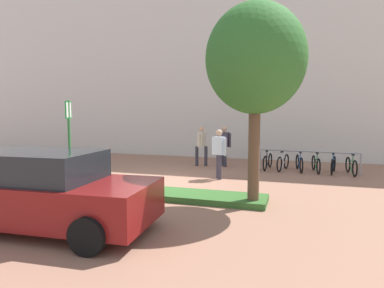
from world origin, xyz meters
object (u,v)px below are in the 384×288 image
Objects in this scene: bollard_steel at (256,161)px; person_shirt_blue at (201,143)px; person_casual_tan at (219,151)px; parking_sign_post at (69,132)px; person_suited_dark at (224,144)px; bike_at_sign at (77,177)px; bike_rack_cluster at (308,163)px; tree_sidewalk at (256,60)px; car_maroon_wagon at (44,191)px.

person_shirt_blue reaches higher than bollard_steel.
person_shirt_blue is (-1.36, 2.52, 0.00)m from person_casual_tan.
parking_sign_post is 6.65m from person_suited_dark.
person_casual_tan is (3.90, 2.87, -0.74)m from parking_sign_post.
parking_sign_post reaches higher than bollard_steel.
person_shirt_blue is (2.46, 5.21, 0.63)m from bike_at_sign.
bike_at_sign is 1.75× the size of bollard_steel.
bike_at_sign is 0.92× the size of person_suited_dark.
bike_rack_cluster is at bearing 20.04° from bollard_steel.
parking_sign_post is at bearing -137.29° from bollard_steel.
parking_sign_post is at bearing 178.13° from tree_sidewalk.
person_casual_tan reaches higher than bike_at_sign.
bike_rack_cluster is 4.39m from person_shirt_blue.
person_suited_dark is (3.42, 5.42, 0.63)m from bike_at_sign.
parking_sign_post is 3.63m from car_maroon_wagon.
tree_sidewalk is at bearing -84.14° from bollard_steel.
bike_at_sign is 4.71m from person_casual_tan.
parking_sign_post is at bearing 119.78° from car_maroon_wagon.
person_shirt_blue is at bearing 118.33° from person_casual_tan.
person_casual_tan and person_suited_dark have the same top height.
person_shirt_blue reaches higher than car_maroon_wagon.
bike_rack_cluster is (1.41, 5.47, -3.19)m from tree_sidewalk.
person_suited_dark reaches higher than car_maroon_wagon.
bike_rack_cluster is 2.18× the size of person_suited_dark.
car_maroon_wagon is at bearing -95.48° from person_shirt_blue.
tree_sidewalk is 6.80m from person_shirt_blue.
person_shirt_blue is (-2.93, 5.57, -2.55)m from tree_sidewalk.
bollard_steel reaches higher than bike_rack_cluster.
bike_at_sign is 5.80m from person_shirt_blue.
parking_sign_post reaches higher than bike_at_sign.
person_shirt_blue is 8.47m from car_maroon_wagon.
person_casual_tan is at bearing -81.67° from person_suited_dark.
person_suited_dark is at bearing 98.33° from person_casual_tan.
bike_rack_cluster is at bearing -5.10° from person_suited_dark.
parking_sign_post reaches higher than bike_rack_cluster.
person_casual_tan is at bearing 117.27° from tree_sidewalk.
person_suited_dark is (0.96, 0.20, 0.00)m from person_shirt_blue.
bike_rack_cluster is at bearing 37.56° from parking_sign_post.
bollard_steel is (4.90, 4.42, 0.10)m from bike_at_sign.
person_shirt_blue is 0.39× the size of car_maroon_wagon.
bollard_steel is (-0.49, 4.78, -3.09)m from tree_sidewalk.
bike_at_sign is 6.60m from bollard_steel.
person_suited_dark reaches higher than bollard_steel.
parking_sign_post is 0.60× the size of car_maroon_wagon.
bike_rack_cluster is at bearing 58.27° from car_maroon_wagon.
car_maroon_wagon is at bearing -101.58° from person_suited_dark.
bollard_steel is 1.86m from person_suited_dark.
person_casual_tan is 6.30m from car_maroon_wagon.
bike_rack_cluster is at bearing 39.08° from person_casual_tan.
parking_sign_post reaches higher than car_maroon_wagon.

